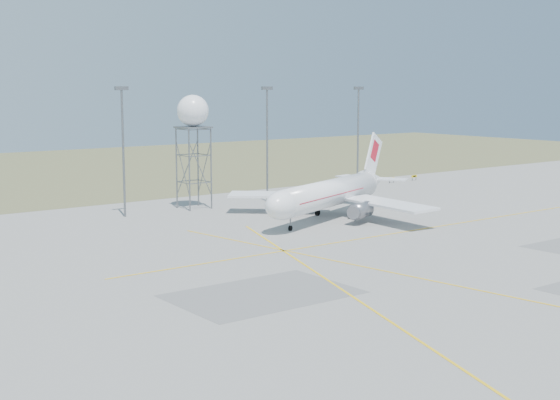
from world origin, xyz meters
TOP-DOWN VIEW (x-y plane):
  - ground at (0.00, 0.00)m, footprint 400.00×400.00m
  - grass_strip at (0.00, 140.00)m, footprint 400.00×120.00m
  - mast_b at (-10.00, 66.00)m, footprint 2.20×0.50m
  - mast_c at (18.00, 66.00)m, footprint 2.20×0.50m
  - mast_d at (40.00, 66.00)m, footprint 2.20×0.50m
  - taxi_sign_near at (55.60, 72.00)m, footprint 1.60×0.17m
  - taxi_sign_far at (62.60, 72.00)m, footprint 1.60×0.17m
  - airliner_main at (14.78, 45.11)m, footprint 35.97×33.71m
  - radar_tower at (3.27, 66.85)m, footprint 5.28×5.28m

SIDE VIEW (x-z plane):
  - ground at x=0.00m, z-range 0.00..0.00m
  - grass_strip at x=0.00m, z-range 0.00..0.03m
  - taxi_sign_near at x=55.60m, z-range 0.29..1.49m
  - taxi_sign_far at x=62.60m, z-range 0.29..1.49m
  - airliner_main at x=14.78m, z-range -2.46..10.24m
  - radar_tower at x=3.27m, z-range 1.17..20.30m
  - mast_b at x=-10.00m, z-range 1.82..22.32m
  - mast_c at x=18.00m, z-range 1.82..22.32m
  - mast_d at x=40.00m, z-range 1.82..22.32m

